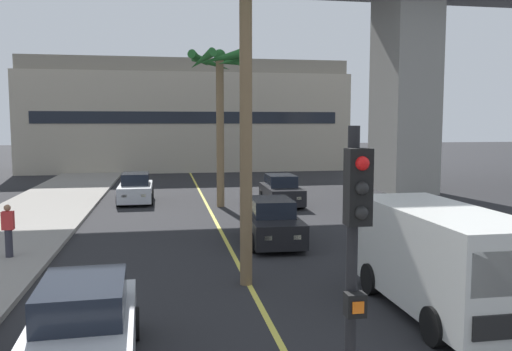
{
  "coord_description": "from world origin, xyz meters",
  "views": [
    {
      "loc": [
        -2.14,
        1.73,
        4.22
      ],
      "look_at": [
        0.0,
        14.0,
        2.99
      ],
      "focal_mm": 37.06,
      "sensor_mm": 36.0,
      "label": 1
    }
  ],
  "objects_px": {
    "delivery_van": "(440,257)",
    "car_queue_front": "(281,191)",
    "car_queue_third": "(136,189)",
    "car_queue_fourth": "(83,332)",
    "car_queue_second": "(272,223)",
    "palm_tree_mid_median": "(246,10)",
    "palm_tree_near_median": "(220,80)",
    "pedestrian_far_along": "(8,230)",
    "traffic_light_median_near": "(354,273)"
  },
  "relations": [
    {
      "from": "car_queue_second",
      "to": "palm_tree_near_median",
      "type": "relative_size",
      "value": 0.53
    },
    {
      "from": "car_queue_third",
      "to": "car_queue_fourth",
      "type": "bearing_deg",
      "value": -89.61
    },
    {
      "from": "car_queue_front",
      "to": "car_queue_third",
      "type": "xyz_separation_m",
      "value": [
        -7.47,
        2.21,
        0.0
      ]
    },
    {
      "from": "car_queue_fourth",
      "to": "pedestrian_far_along",
      "type": "bearing_deg",
      "value": 112.77
    },
    {
      "from": "palm_tree_mid_median",
      "to": "traffic_light_median_near",
      "type": "bearing_deg",
      "value": -91.47
    },
    {
      "from": "pedestrian_far_along",
      "to": "palm_tree_near_median",
      "type": "bearing_deg",
      "value": 51.82
    },
    {
      "from": "car_queue_second",
      "to": "delivery_van",
      "type": "bearing_deg",
      "value": -73.3
    },
    {
      "from": "car_queue_front",
      "to": "delivery_van",
      "type": "distance_m",
      "value": 15.96
    },
    {
      "from": "car_queue_front",
      "to": "car_queue_fourth",
      "type": "xyz_separation_m",
      "value": [
        -7.33,
        -17.49,
        0.0
      ]
    },
    {
      "from": "car_queue_fourth",
      "to": "pedestrian_far_along",
      "type": "height_order",
      "value": "pedestrian_far_along"
    },
    {
      "from": "palm_tree_near_median",
      "to": "pedestrian_far_along",
      "type": "relative_size",
      "value": 4.85
    },
    {
      "from": "car_queue_front",
      "to": "car_queue_second",
      "type": "height_order",
      "value": "same"
    },
    {
      "from": "pedestrian_far_along",
      "to": "car_queue_second",
      "type": "bearing_deg",
      "value": 7.79
    },
    {
      "from": "palm_tree_near_median",
      "to": "car_queue_second",
      "type": "bearing_deg",
      "value": -83.75
    },
    {
      "from": "car_queue_second",
      "to": "pedestrian_far_along",
      "type": "relative_size",
      "value": 2.57
    },
    {
      "from": "car_queue_second",
      "to": "traffic_light_median_near",
      "type": "bearing_deg",
      "value": -98.01
    },
    {
      "from": "car_queue_front",
      "to": "palm_tree_near_median",
      "type": "distance_m",
      "value": 6.44
    },
    {
      "from": "car_queue_fourth",
      "to": "delivery_van",
      "type": "bearing_deg",
      "value": 11.84
    },
    {
      "from": "car_queue_front",
      "to": "car_queue_fourth",
      "type": "relative_size",
      "value": 0.99
    },
    {
      "from": "car_queue_front",
      "to": "traffic_light_median_near",
      "type": "bearing_deg",
      "value": -100.68
    },
    {
      "from": "car_queue_front",
      "to": "car_queue_fourth",
      "type": "distance_m",
      "value": 18.97
    },
    {
      "from": "traffic_light_median_near",
      "to": "car_queue_second",
      "type": "bearing_deg",
      "value": 81.99
    },
    {
      "from": "car_queue_third",
      "to": "car_queue_fourth",
      "type": "distance_m",
      "value": 19.7
    },
    {
      "from": "palm_tree_mid_median",
      "to": "car_queue_fourth",
      "type": "bearing_deg",
      "value": -128.09
    },
    {
      "from": "car_queue_second",
      "to": "palm_tree_mid_median",
      "type": "relative_size",
      "value": 0.49
    },
    {
      "from": "car_queue_second",
      "to": "palm_tree_near_median",
      "type": "xyz_separation_m",
      "value": [
        -0.92,
        8.39,
        5.62
      ]
    },
    {
      "from": "delivery_van",
      "to": "palm_tree_mid_median",
      "type": "distance_m",
      "value": 7.54
    },
    {
      "from": "delivery_van",
      "to": "palm_tree_mid_median",
      "type": "height_order",
      "value": "palm_tree_mid_median"
    },
    {
      "from": "car_queue_third",
      "to": "car_queue_front",
      "type": "bearing_deg",
      "value": -16.47
    },
    {
      "from": "car_queue_front",
      "to": "car_queue_fourth",
      "type": "height_order",
      "value": "same"
    },
    {
      "from": "delivery_van",
      "to": "pedestrian_far_along",
      "type": "relative_size",
      "value": 3.25
    },
    {
      "from": "traffic_light_median_near",
      "to": "pedestrian_far_along",
      "type": "distance_m",
      "value": 13.71
    },
    {
      "from": "traffic_light_median_near",
      "to": "pedestrian_far_along",
      "type": "xyz_separation_m",
      "value": [
        -6.59,
        11.89,
        -1.72
      ]
    },
    {
      "from": "car_queue_second",
      "to": "car_queue_third",
      "type": "bearing_deg",
      "value": 116.21
    },
    {
      "from": "car_queue_front",
      "to": "car_queue_third",
      "type": "bearing_deg",
      "value": 163.53
    },
    {
      "from": "car_queue_front",
      "to": "palm_tree_mid_median",
      "type": "height_order",
      "value": "palm_tree_mid_median"
    },
    {
      "from": "car_queue_fourth",
      "to": "palm_tree_near_median",
      "type": "height_order",
      "value": "palm_tree_near_median"
    },
    {
      "from": "car_queue_front",
      "to": "car_queue_third",
      "type": "relative_size",
      "value": 1.01
    },
    {
      "from": "delivery_van",
      "to": "car_queue_front",
      "type": "bearing_deg",
      "value": 90.1
    },
    {
      "from": "palm_tree_near_median",
      "to": "palm_tree_mid_median",
      "type": "relative_size",
      "value": 0.92
    },
    {
      "from": "car_queue_third",
      "to": "delivery_van",
      "type": "distance_m",
      "value": 19.65
    },
    {
      "from": "car_queue_fourth",
      "to": "palm_tree_mid_median",
      "type": "height_order",
      "value": "palm_tree_mid_median"
    },
    {
      "from": "car_queue_third",
      "to": "pedestrian_far_along",
      "type": "xyz_separation_m",
      "value": [
        -3.18,
        -11.81,
        0.28
      ]
    },
    {
      "from": "car_queue_second",
      "to": "pedestrian_far_along",
      "type": "distance_m",
      "value": 8.51
    },
    {
      "from": "delivery_van",
      "to": "palm_tree_mid_median",
      "type": "relative_size",
      "value": 0.62
    },
    {
      "from": "car_queue_second",
      "to": "palm_tree_mid_median",
      "type": "distance_m",
      "value": 7.99
    },
    {
      "from": "car_queue_front",
      "to": "car_queue_second",
      "type": "relative_size",
      "value": 1.0
    },
    {
      "from": "delivery_van",
      "to": "palm_tree_near_median",
      "type": "bearing_deg",
      "value": 101.28
    },
    {
      "from": "palm_tree_near_median",
      "to": "delivery_van",
      "type": "bearing_deg",
      "value": -78.72
    },
    {
      "from": "palm_tree_near_median",
      "to": "palm_tree_mid_median",
      "type": "bearing_deg",
      "value": -93.08
    }
  ]
}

